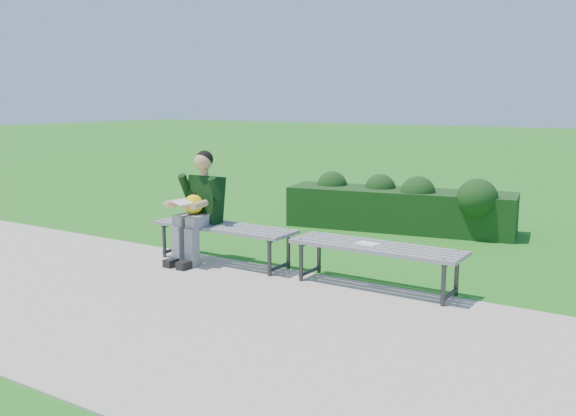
# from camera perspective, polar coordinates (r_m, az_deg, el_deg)

# --- Properties ---
(ground) EXTENTS (80.00, 80.00, 0.00)m
(ground) POSITION_cam_1_polar(r_m,az_deg,el_deg) (7.33, 0.29, -5.62)
(ground) COLOR #337723
(ground) RESTS_ON ground
(walkway) EXTENTS (30.00, 3.50, 0.02)m
(walkway) POSITION_cam_1_polar(r_m,az_deg,el_deg) (5.99, -8.86, -9.18)
(walkway) COLOR beige
(walkway) RESTS_ON ground
(hedge) EXTENTS (3.43, 1.42, 0.85)m
(hedge) POSITION_cam_1_polar(r_m,az_deg,el_deg) (9.70, 10.10, 0.22)
(hedge) COLOR #163611
(hedge) RESTS_ON ground
(bench_left) EXTENTS (1.80, 0.50, 0.46)m
(bench_left) POSITION_cam_1_polar(r_m,az_deg,el_deg) (7.57, -5.72, -1.95)
(bench_left) COLOR gray
(bench_left) RESTS_ON walkway
(bench_right) EXTENTS (1.80, 0.50, 0.46)m
(bench_right) POSITION_cam_1_polar(r_m,az_deg,el_deg) (6.59, 7.84, -3.75)
(bench_right) COLOR gray
(bench_right) RESTS_ON walkway
(seated_boy) EXTENTS (0.56, 0.76, 1.31)m
(seated_boy) POSITION_cam_1_polar(r_m,az_deg,el_deg) (7.64, -7.96, 0.39)
(seated_boy) COLOR slate
(seated_boy) RESTS_ON walkway
(paper_sheet) EXTENTS (0.24, 0.20, 0.01)m
(paper_sheet) POSITION_cam_1_polar(r_m,az_deg,el_deg) (6.62, 7.07, -3.16)
(paper_sheet) COLOR white
(paper_sheet) RESTS_ON bench_right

